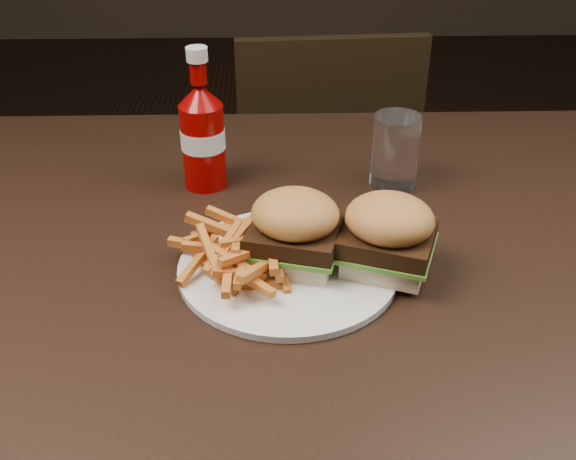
{
  "coord_description": "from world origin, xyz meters",
  "views": [
    {
      "loc": [
        0.05,
        -0.72,
        1.21
      ],
      "look_at": [
        0.07,
        -0.07,
        0.8
      ],
      "focal_mm": 42.0,
      "sensor_mm": 36.0,
      "label": 1
    }
  ],
  "objects_px": {
    "ketchup_bottle": "(204,146)",
    "tumbler": "(395,151)",
    "plate": "(288,267)",
    "dining_table": "(234,248)",
    "chair_far": "(316,189)"
  },
  "relations": [
    {
      "from": "ketchup_bottle",
      "to": "tumbler",
      "type": "height_order",
      "value": "ketchup_bottle"
    },
    {
      "from": "plate",
      "to": "tumbler",
      "type": "bearing_deg",
      "value": 53.12
    },
    {
      "from": "ketchup_bottle",
      "to": "tumbler",
      "type": "relative_size",
      "value": 1.18
    },
    {
      "from": "dining_table",
      "to": "ketchup_bottle",
      "type": "distance_m",
      "value": 0.16
    },
    {
      "from": "plate",
      "to": "tumbler",
      "type": "distance_m",
      "value": 0.26
    },
    {
      "from": "plate",
      "to": "ketchup_bottle",
      "type": "distance_m",
      "value": 0.25
    },
    {
      "from": "ketchup_bottle",
      "to": "chair_far",
      "type": "bearing_deg",
      "value": 70.54
    },
    {
      "from": "ketchup_bottle",
      "to": "tumbler",
      "type": "xyz_separation_m",
      "value": [
        0.27,
        -0.01,
        -0.01
      ]
    },
    {
      "from": "plate",
      "to": "ketchup_bottle",
      "type": "xyz_separation_m",
      "value": [
        -0.11,
        0.22,
        0.06
      ]
    },
    {
      "from": "dining_table",
      "to": "tumbler",
      "type": "bearing_deg",
      "value": 29.61
    },
    {
      "from": "chair_far",
      "to": "ketchup_bottle",
      "type": "height_order",
      "value": "ketchup_bottle"
    },
    {
      "from": "chair_far",
      "to": "dining_table",
      "type": "bearing_deg",
      "value": 73.63
    },
    {
      "from": "chair_far",
      "to": "ketchup_bottle",
      "type": "xyz_separation_m",
      "value": [
        -0.2,
        -0.57,
        0.38
      ]
    },
    {
      "from": "chair_far",
      "to": "plate",
      "type": "bearing_deg",
      "value": 79.65
    },
    {
      "from": "tumbler",
      "to": "plate",
      "type": "bearing_deg",
      "value": -126.88
    }
  ]
}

